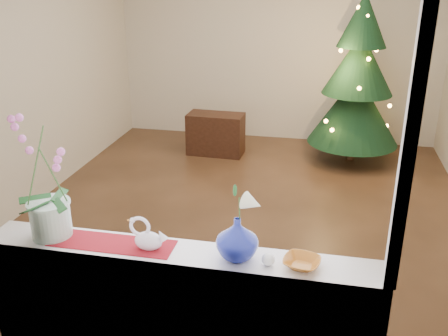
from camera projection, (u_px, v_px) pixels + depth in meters
The scene contains 16 objects.
ground at pixel (247, 211), 5.18m from camera, with size 5.00×5.00×0.00m, color #332215.
wall_back at pixel (278, 45), 6.95m from camera, with size 4.50×0.10×2.70m, color beige.
wall_front at pixel (167, 188), 2.41m from camera, with size 4.50×0.10×2.70m, color beige.
wall_left at pixel (33, 72), 5.11m from camera, with size 0.10×5.00×2.70m, color beige.
window_apron at pixel (176, 334), 2.78m from camera, with size 2.20×0.08×0.88m, color white.
windowsill at pixel (178, 254), 2.69m from camera, with size 2.20×0.26×0.04m, color white.
window_frame at pixel (166, 116), 2.30m from camera, with size 2.22×0.06×1.60m, color white, non-canonical shape.
runner at pixel (112, 243), 2.75m from camera, with size 0.70×0.20×0.01m, color maroon.
orchid_pot at pixel (45, 179), 2.71m from camera, with size 0.24×0.24×0.71m, color silver, non-canonical shape.
swan at pixel (148, 234), 2.67m from camera, with size 0.21×0.10×0.18m, color silver, non-canonical shape.
blue_vase at pixel (237, 236), 2.57m from camera, with size 0.25×0.25×0.27m, color navy.
lily at pixel (238, 195), 2.49m from camera, with size 0.15×0.08×0.20m, color silver, non-canonical shape.
paperweight at pixel (268, 259), 2.54m from camera, with size 0.07×0.07×0.07m, color white.
amber_dish at pixel (302, 263), 2.53m from camera, with size 0.16×0.16×0.04m, color #AF641D.
xmas_tree at pixel (358, 80), 6.19m from camera, with size 1.15×1.15×2.10m, color black, non-canonical shape.
side_table at pixel (216, 134), 6.69m from camera, with size 0.74×0.37×0.55m, color black.
Camera 1 is at (0.72, -4.60, 2.33)m, focal length 40.00 mm.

